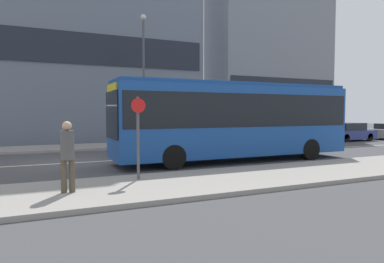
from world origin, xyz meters
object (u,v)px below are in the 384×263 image
at_px(bus_stop_sign, 138,131).
at_px(pedestrian_near_stop, 67,152).
at_px(parked_car_0, 298,134).
at_px(parked_car_1, 349,132).
at_px(city_bus, 234,117).
at_px(street_lamp, 144,68).

bearing_deg(bus_stop_sign, pedestrian_near_stop, -155.70).
bearing_deg(bus_stop_sign, parked_car_0, 32.14).
bearing_deg(pedestrian_near_stop, bus_stop_sign, 24.91).
relative_size(pedestrian_near_stop, bus_stop_sign, 0.72).
xyz_separation_m(pedestrian_near_stop, bus_stop_sign, (2.11, 0.95, 0.44)).
bearing_deg(bus_stop_sign, parked_car_1, 24.76).
bearing_deg(bus_stop_sign, city_bus, 29.98).
height_order(parked_car_0, street_lamp, street_lamp).
bearing_deg(city_bus, street_lamp, 109.65).
distance_m(parked_car_1, street_lamp, 16.53).
distance_m(parked_car_1, bus_stop_sign, 21.11).
distance_m(parked_car_0, pedestrian_near_stop, 19.13).
bearing_deg(street_lamp, parked_car_1, -5.87).
relative_size(parked_car_0, street_lamp, 0.53).
xyz_separation_m(parked_car_0, pedestrian_near_stop, (-16.36, -9.90, 0.51)).
distance_m(bus_stop_sign, street_lamp, 11.46).
distance_m(city_bus, street_lamp, 8.24).
distance_m(city_bus, bus_stop_sign, 6.11).
relative_size(parked_car_1, street_lamp, 0.50).
bearing_deg(pedestrian_near_stop, city_bus, 29.03).
bearing_deg(parked_car_0, parked_car_1, -1.36).
xyz_separation_m(parked_car_0, street_lamp, (-10.97, 1.52, 4.29)).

